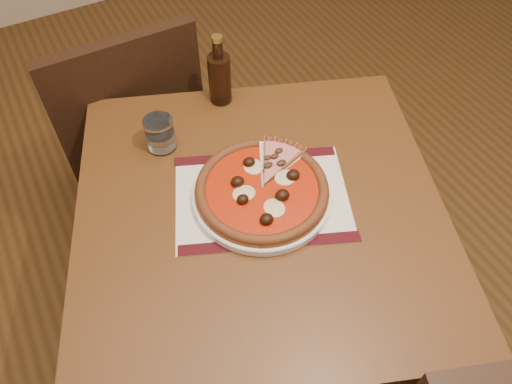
# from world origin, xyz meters

# --- Properties ---
(table) EXTENTS (1.03, 1.03, 0.75)m
(table) POSITION_xyz_m (-0.87, 0.73, 0.65)
(table) COLOR brown
(table) RESTS_ON ground
(chair_far) EXTENTS (0.43, 0.43, 0.89)m
(chair_far) POSITION_xyz_m (-1.00, 1.36, 0.51)
(chair_far) COLOR black
(chair_far) RESTS_ON ground
(placemat) EXTENTS (0.45, 0.40, 0.00)m
(placemat) POSITION_xyz_m (-0.86, 0.75, 0.75)
(placemat) COLOR white
(placemat) RESTS_ON table
(plate) EXTENTS (0.31, 0.31, 0.02)m
(plate) POSITION_xyz_m (-0.86, 0.75, 0.76)
(plate) COLOR white
(plate) RESTS_ON placemat
(pizza) EXTENTS (0.29, 0.29, 0.04)m
(pizza) POSITION_xyz_m (-0.86, 0.75, 0.78)
(pizza) COLOR #AE5B2A
(pizza) RESTS_ON plate
(ham_slice) EXTENTS (0.14, 0.13, 0.02)m
(ham_slice) POSITION_xyz_m (-0.78, 0.82, 0.78)
(ham_slice) COLOR #AE5B2A
(ham_slice) RESTS_ON plate
(water_glass) EXTENTS (0.08, 0.08, 0.08)m
(water_glass) POSITION_xyz_m (-0.99, 1.00, 0.79)
(water_glass) COLOR white
(water_glass) RESTS_ON table
(bottle) EXTENTS (0.06, 0.06, 0.19)m
(bottle) POSITION_xyz_m (-0.80, 1.09, 0.82)
(bottle) COLOR #321A0C
(bottle) RESTS_ON table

